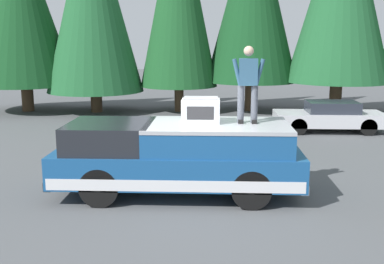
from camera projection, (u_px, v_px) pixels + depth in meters
name	position (u px, v px, depth m)	size (l,w,h in m)	color
ground_plane	(196.00, 197.00, 10.39)	(90.00, 90.00, 0.00)	#4C4F51
pickup_truck	(178.00, 157.00, 10.43)	(2.01, 5.54, 1.65)	navy
compressor_unit	(201.00, 110.00, 10.33)	(0.65, 0.84, 0.56)	silver
person_on_truck_bed	(248.00, 82.00, 10.14)	(0.29, 0.72, 1.69)	#4C515B
parked_car_silver	(330.00, 116.00, 17.69)	(1.64, 4.10, 1.16)	silver
conifer_far_right	(21.00, 4.00, 21.87)	(4.74, 4.74, 8.96)	#4C3826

